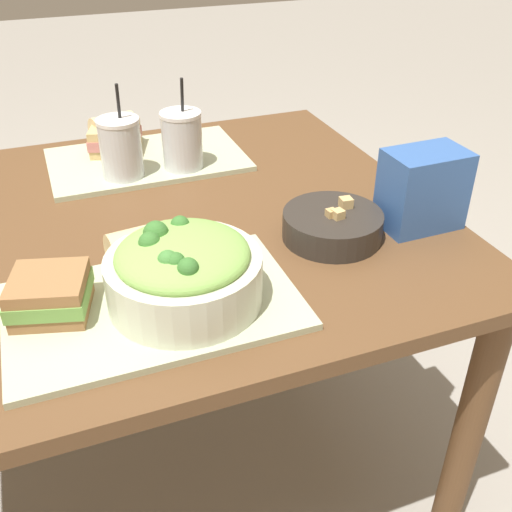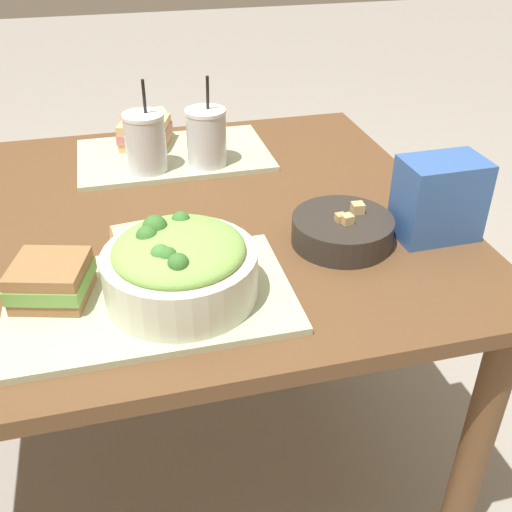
{
  "view_description": "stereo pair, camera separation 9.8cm",
  "coord_description": "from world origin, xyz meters",
  "views": [
    {
      "loc": [
        -0.14,
        -1.04,
        1.28
      ],
      "look_at": [
        0.16,
        -0.27,
        0.75
      ],
      "focal_mm": 42.0,
      "sensor_mm": 36.0,
      "label": 1
    },
    {
      "loc": [
        -0.04,
        -1.07,
        1.28
      ],
      "look_at": [
        0.16,
        -0.27,
        0.75
      ],
      "focal_mm": 42.0,
      "sensor_mm": 36.0,
      "label": 2
    }
  ],
  "objects": [
    {
      "name": "sandwich_far",
      "position": [
        0.03,
        0.35,
        0.74
      ],
      "size": [
        0.14,
        0.15,
        0.06
      ],
      "rotation": [
        0.0,
        0.0,
        -0.33
      ],
      "color": "tan",
      "rests_on": "tray_far"
    },
    {
      "name": "soup_bowl",
      "position": [
        0.34,
        -0.19,
        0.73
      ],
      "size": [
        0.19,
        0.19,
        0.07
      ],
      "color": "#2D2823",
      "rests_on": "dining_table"
    },
    {
      "name": "sandwich_near",
      "position": [
        -0.17,
        -0.25,
        0.74
      ],
      "size": [
        0.14,
        0.14,
        0.06
      ],
      "rotation": [
        0.0,
        0.0,
        -0.27
      ],
      "color": "olive",
      "rests_on": "tray_near"
    },
    {
      "name": "tray_far",
      "position": [
        0.09,
        0.29,
        0.71
      ],
      "size": [
        0.45,
        0.28,
        0.01
      ],
      "color": "#B2BC99",
      "rests_on": "dining_table"
    },
    {
      "name": "ground_plane",
      "position": [
        0.0,
        0.0,
        0.0
      ],
      "size": [
        12.0,
        12.0,
        0.0
      ],
      "primitive_type": "plane",
      "color": "gray"
    },
    {
      "name": "dining_table",
      "position": [
        0.0,
        0.0,
        0.61
      ],
      "size": [
        1.21,
        0.99,
        0.7
      ],
      "color": "brown",
      "rests_on": "ground_plane"
    },
    {
      "name": "chip_bag",
      "position": [
        0.52,
        -0.2,
        0.78
      ],
      "size": [
        0.15,
        0.1,
        0.15
      ],
      "rotation": [
        0.0,
        0.0,
        0.02
      ],
      "color": "#335BA3",
      "rests_on": "dining_table"
    },
    {
      "name": "baguette_near",
      "position": [
        -0.01,
        -0.19,
        0.75
      ],
      "size": [
        0.11,
        0.09,
        0.08
      ],
      "rotation": [
        0.0,
        0.0,
        1.7
      ],
      "color": "#DBBC84",
      "rests_on": "tray_near"
    },
    {
      "name": "baguette_far",
      "position": [
        0.04,
        0.38,
        0.75
      ],
      "size": [
        0.12,
        0.1,
        0.08
      ],
      "rotation": [
        0.0,
        0.0,
        1.8
      ],
      "color": "#DBBC84",
      "rests_on": "tray_far"
    },
    {
      "name": "drink_cup_dark",
      "position": [
        0.02,
        0.2,
        0.77
      ],
      "size": [
        0.09,
        0.09,
        0.21
      ],
      "color": "silver",
      "rests_on": "tray_far"
    },
    {
      "name": "drink_cup_red",
      "position": [
        0.16,
        0.2,
        0.77
      ],
      "size": [
        0.09,
        0.09,
        0.2
      ],
      "color": "silver",
      "rests_on": "tray_far"
    },
    {
      "name": "salad_bowl",
      "position": [
        0.03,
        -0.29,
        0.77
      ],
      "size": [
        0.24,
        0.24,
        0.13
      ],
      "color": "beige",
      "rests_on": "tray_near"
    },
    {
      "name": "tray_near",
      "position": [
        -0.02,
        -0.28,
        0.71
      ],
      "size": [
        0.45,
        0.28,
        0.01
      ],
      "color": "#B2BC99",
      "rests_on": "dining_table"
    }
  ]
}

